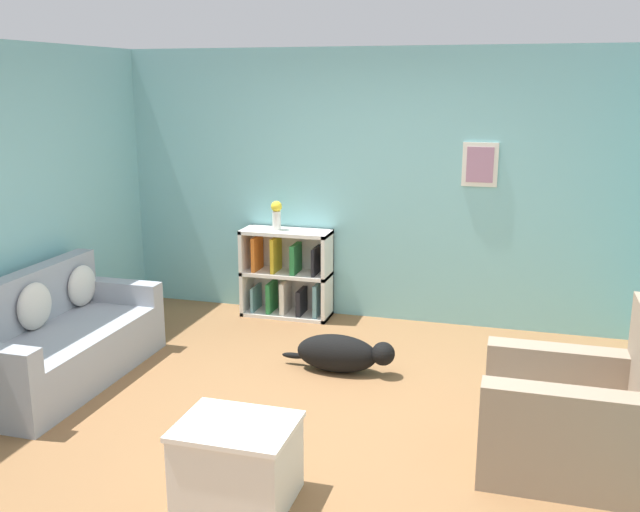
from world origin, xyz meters
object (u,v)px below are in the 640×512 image
object	(u,v)px
bookshelf	(287,275)
recliner_chair	(583,416)
coffee_table	(237,460)
dog	(341,353)
vase	(277,214)
couch	(54,342)

from	to	relation	value
bookshelf	recliner_chair	xyz separation A→B (m)	(2.64, -2.29, -0.07)
bookshelf	coffee_table	size ratio (longest dim) A/B	1.36
bookshelf	dog	bearing A→B (deg)	-55.01
coffee_table	dog	distance (m)	1.92
vase	bookshelf	bearing A→B (deg)	12.07
couch	vase	size ratio (longest dim) A/B	6.26
coffee_table	vase	distance (m)	3.36
coffee_table	vase	xyz separation A→B (m)	(-0.87, 3.15, 0.79)
bookshelf	dog	distance (m)	1.55
coffee_table	dog	world-z (taller)	coffee_table
bookshelf	dog	xyz separation A→B (m)	(0.88, -1.25, -0.26)
bookshelf	vase	xyz separation A→B (m)	(-0.10, -0.02, 0.62)
vase	dog	bearing A→B (deg)	-51.73
couch	bookshelf	xyz separation A→B (m)	(1.24, 2.01, 0.11)
couch	recliner_chair	world-z (taller)	recliner_chair
recliner_chair	dog	xyz separation A→B (m)	(-1.76, 1.03, -0.19)
recliner_chair	dog	size ratio (longest dim) A/B	1.09
coffee_table	bookshelf	bearing A→B (deg)	103.67
recliner_chair	couch	bearing A→B (deg)	175.98
bookshelf	dog	size ratio (longest dim) A/B	0.92
recliner_chair	coffee_table	bearing A→B (deg)	-154.73
bookshelf	coffee_table	bearing A→B (deg)	-76.33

